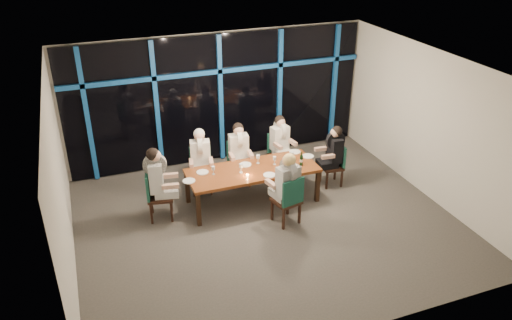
% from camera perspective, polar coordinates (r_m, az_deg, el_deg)
% --- Properties ---
extents(room, '(7.04, 7.00, 3.02)m').
position_cam_1_polar(room, '(8.66, 1.40, 4.06)').
color(room, '#504C47').
rests_on(room, ground).
extents(window_wall, '(6.86, 0.43, 2.94)m').
position_cam_1_polar(window_wall, '(11.42, -4.09, 7.24)').
color(window_wall, black).
rests_on(window_wall, ground).
extents(dining_table, '(2.60, 1.00, 0.75)m').
position_cam_1_polar(dining_table, '(9.92, -0.41, -1.40)').
color(dining_table, brown).
rests_on(dining_table, ground).
extents(chair_far_left, '(0.53, 0.53, 0.97)m').
position_cam_1_polar(chair_far_left, '(10.49, -6.31, -0.78)').
color(chair_far_left, black).
rests_on(chair_far_left, ground).
extents(chair_far_mid, '(0.49, 0.49, 0.96)m').
position_cam_1_polar(chair_far_mid, '(10.71, -2.03, -0.02)').
color(chair_far_mid, black).
rests_on(chair_far_mid, ground).
extents(chair_far_right, '(0.50, 0.50, 0.93)m').
position_cam_1_polar(chair_far_right, '(11.18, 2.57, 1.11)').
color(chair_far_right, black).
rests_on(chair_far_right, ground).
extents(chair_end_left, '(0.55, 0.55, 1.02)m').
position_cam_1_polar(chair_end_left, '(9.65, -11.46, -3.65)').
color(chair_end_left, black).
rests_on(chair_end_left, ground).
extents(chair_end_right, '(0.46, 0.46, 0.93)m').
position_cam_1_polar(chair_end_right, '(10.78, 9.08, -0.28)').
color(chair_end_right, black).
rests_on(chair_end_right, ground).
extents(chair_near_mid, '(0.55, 0.55, 1.00)m').
position_cam_1_polar(chair_near_mid, '(9.31, 3.79, -4.40)').
color(chair_near_mid, black).
rests_on(chair_near_mid, ground).
extents(diner_far_left, '(0.53, 0.64, 0.94)m').
position_cam_1_polar(diner_far_left, '(10.24, -6.39, 0.90)').
color(diner_far_left, white).
rests_on(diner_far_left, ground).
extents(diner_far_mid, '(0.50, 0.62, 0.94)m').
position_cam_1_polar(diner_far_mid, '(10.46, -1.97, 1.65)').
color(diner_far_mid, white).
rests_on(diner_far_mid, ground).
extents(diner_far_right, '(0.50, 0.61, 0.91)m').
position_cam_1_polar(diner_far_right, '(10.96, 2.83, 2.69)').
color(diner_far_right, white).
rests_on(diner_far_right, ground).
extents(diner_end_left, '(0.67, 0.55, 0.99)m').
position_cam_1_polar(diner_end_left, '(9.45, -11.16, -1.52)').
color(diner_end_left, black).
rests_on(diner_end_left, ground).
extents(diner_end_right, '(0.59, 0.48, 0.90)m').
position_cam_1_polar(diner_end_right, '(10.59, 8.83, 1.44)').
color(diner_end_right, black).
rests_on(diner_end_right, ground).
extents(diner_near_mid, '(0.56, 0.67, 0.98)m').
position_cam_1_polar(diner_near_mid, '(9.17, 3.55, -2.05)').
color(diner_near_mid, black).
rests_on(diner_near_mid, ground).
extents(plate_far_left, '(0.24, 0.24, 0.01)m').
position_cam_1_polar(plate_far_left, '(9.81, -6.14, -1.39)').
color(plate_far_left, white).
rests_on(plate_far_left, dining_table).
extents(plate_far_mid, '(0.24, 0.24, 0.01)m').
position_cam_1_polar(plate_far_mid, '(10.05, -1.22, -0.52)').
color(plate_far_mid, white).
rests_on(plate_far_mid, dining_table).
extents(plate_far_right, '(0.24, 0.24, 0.01)m').
position_cam_1_polar(plate_far_right, '(10.60, 4.46, 0.94)').
color(plate_far_right, white).
rests_on(plate_far_right, dining_table).
extents(plate_end_left, '(0.24, 0.24, 0.01)m').
position_cam_1_polar(plate_end_left, '(9.54, -7.58, -2.36)').
color(plate_end_left, white).
rests_on(plate_end_left, dining_table).
extents(plate_end_right, '(0.24, 0.24, 0.01)m').
position_cam_1_polar(plate_end_right, '(10.44, 5.96, 0.44)').
color(plate_end_right, white).
rests_on(plate_end_right, dining_table).
extents(plate_near_mid, '(0.24, 0.24, 0.01)m').
position_cam_1_polar(plate_near_mid, '(9.66, 1.55, -1.72)').
color(plate_near_mid, white).
rests_on(plate_near_mid, dining_table).
extents(wine_bottle, '(0.07, 0.07, 0.29)m').
position_cam_1_polar(wine_bottle, '(10.03, 5.21, -0.02)').
color(wine_bottle, black).
rests_on(wine_bottle, dining_table).
extents(water_pitcher, '(0.13, 0.11, 0.21)m').
position_cam_1_polar(water_pitcher, '(9.99, 3.97, -0.13)').
color(water_pitcher, silver).
rests_on(water_pitcher, dining_table).
extents(tea_light, '(0.06, 0.06, 0.03)m').
position_cam_1_polar(tea_light, '(9.64, -0.99, -1.74)').
color(tea_light, '#FFA64C').
rests_on(tea_light, dining_table).
extents(wine_glass_a, '(0.07, 0.07, 0.19)m').
position_cam_1_polar(wine_glass_a, '(9.71, -1.73, -0.73)').
color(wine_glass_a, silver).
rests_on(wine_glass_a, dining_table).
extents(wine_glass_b, '(0.07, 0.07, 0.19)m').
position_cam_1_polar(wine_glass_b, '(10.05, 0.23, 0.32)').
color(wine_glass_b, silver).
rests_on(wine_glass_b, dining_table).
extents(wine_glass_c, '(0.07, 0.07, 0.17)m').
position_cam_1_polar(wine_glass_c, '(10.02, 2.14, 0.14)').
color(wine_glass_c, silver).
rests_on(wine_glass_c, dining_table).
extents(wine_glass_d, '(0.07, 0.07, 0.17)m').
position_cam_1_polar(wine_glass_d, '(9.67, -4.90, -0.99)').
color(wine_glass_d, silver).
rests_on(wine_glass_d, dining_table).
extents(wine_glass_e, '(0.07, 0.07, 0.19)m').
position_cam_1_polar(wine_glass_e, '(10.19, 4.14, 0.67)').
color(wine_glass_e, white).
rests_on(wine_glass_e, dining_table).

